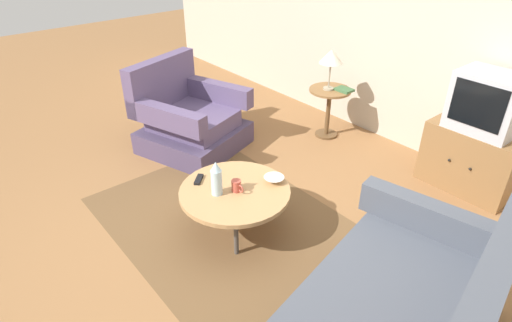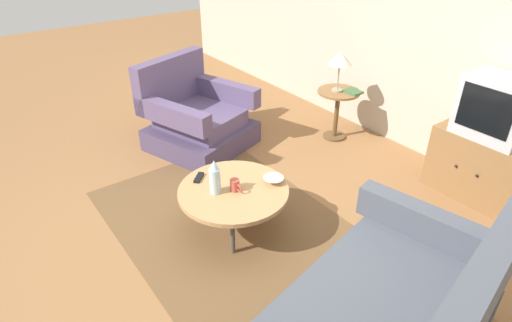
# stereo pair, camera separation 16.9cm
# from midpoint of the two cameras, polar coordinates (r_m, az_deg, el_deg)

# --- Properties ---
(ground_plane) EXTENTS (16.00, 16.00, 0.00)m
(ground_plane) POSITION_cam_midpoint_polar(r_m,az_deg,el_deg) (3.53, -4.22, -9.37)
(ground_plane) COLOR olive
(back_wall) EXTENTS (9.00, 0.12, 2.70)m
(back_wall) POSITION_cam_midpoint_polar(r_m,az_deg,el_deg) (4.61, 21.13, 17.31)
(back_wall) COLOR #BCB29E
(back_wall) RESTS_ON ground
(area_rug) EXTENTS (2.50, 1.65, 0.00)m
(area_rug) POSITION_cam_midpoint_polar(r_m,az_deg,el_deg) (3.54, -4.09, -9.29)
(area_rug) COLOR brown
(area_rug) RESTS_ON ground
(armchair) EXTENTS (1.19, 1.19, 0.94)m
(armchair) POSITION_cam_midpoint_polar(r_m,az_deg,el_deg) (4.66, -10.08, 5.35)
(armchair) COLOR #4B3E5C
(armchair) RESTS_ON ground
(coffee_table) EXTENTS (0.87, 0.87, 0.41)m
(coffee_table) POSITION_cam_midpoint_polar(r_m,az_deg,el_deg) (3.31, -4.34, -4.30)
(coffee_table) COLOR tan
(coffee_table) RESTS_ON ground
(side_table) EXTENTS (0.46, 0.46, 0.57)m
(side_table) POSITION_cam_midpoint_polar(r_m,az_deg,el_deg) (4.84, 8.81, 7.75)
(side_table) COLOR olive
(side_table) RESTS_ON ground
(tv_stand) EXTENTS (0.81, 0.47, 0.60)m
(tv_stand) POSITION_cam_midpoint_polar(r_m,az_deg,el_deg) (4.32, 26.05, 0.26)
(tv_stand) COLOR olive
(tv_stand) RESTS_ON ground
(television) EXTENTS (0.55, 0.41, 0.51)m
(television) POSITION_cam_midpoint_polar(r_m,az_deg,el_deg) (4.09, 27.74, 6.95)
(television) COLOR #B7B7BC
(television) RESTS_ON tv_stand
(table_lamp) EXTENTS (0.25, 0.25, 0.44)m
(table_lamp) POSITION_cam_midpoint_polar(r_m,az_deg,el_deg) (4.66, 9.06, 13.59)
(table_lamp) COLOR #9E937A
(table_lamp) RESTS_ON side_table
(vase) EXTENTS (0.09, 0.09, 0.28)m
(vase) POSITION_cam_midpoint_polar(r_m,az_deg,el_deg) (3.19, -6.86, -2.40)
(vase) COLOR silver
(vase) RESTS_ON coffee_table
(mug) EXTENTS (0.12, 0.07, 0.09)m
(mug) POSITION_cam_midpoint_polar(r_m,az_deg,el_deg) (3.25, -4.11, -3.40)
(mug) COLOR #B74C3D
(mug) RESTS_ON coffee_table
(bowl) EXTENTS (0.16, 0.16, 0.05)m
(bowl) POSITION_cam_midpoint_polar(r_m,az_deg,el_deg) (3.36, 1.00, -2.50)
(bowl) COLOR silver
(bowl) RESTS_ON coffee_table
(tv_remote_dark) EXTENTS (0.13, 0.14, 0.02)m
(tv_remote_dark) POSITION_cam_midpoint_polar(r_m,az_deg,el_deg) (3.43, -9.12, -2.48)
(tv_remote_dark) COLOR black
(tv_remote_dark) RESTS_ON coffee_table
(book) EXTENTS (0.19, 0.15, 0.02)m
(book) POSITION_cam_midpoint_polar(r_m,az_deg,el_deg) (4.76, 10.79, 9.42)
(book) COLOR #3D663D
(book) RESTS_ON side_table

